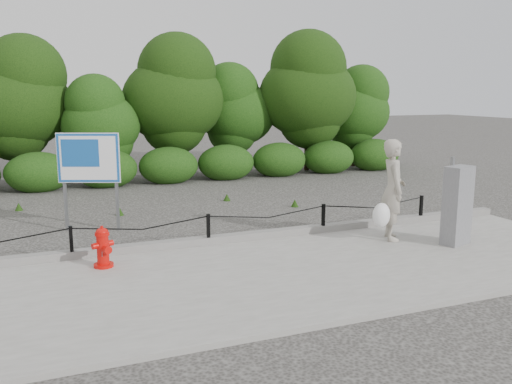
{
  "coord_description": "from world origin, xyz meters",
  "views": [
    {
      "loc": [
        -2.89,
        -9.69,
        3.01
      ],
      "look_at": [
        1.07,
        0.2,
        1.0
      ],
      "focal_mm": 38.0,
      "sensor_mm": 36.0,
      "label": 1
    }
  ],
  "objects": [
    {
      "name": "pedestrian",
      "position": [
        3.48,
        -0.98,
        1.05
      ],
      "size": [
        0.89,
        0.86,
        2.0
      ],
      "rotation": [
        0.0,
        0.0,
        1.17
      ],
      "color": "#A39B8C",
      "rests_on": "sidewalk"
    },
    {
      "name": "curb",
      "position": [
        0.0,
        0.05,
        0.15
      ],
      "size": [
        14.0,
        0.22,
        0.14
      ],
      "primitive_type": "cube",
      "color": "slate",
      "rests_on": "sidewalk"
    },
    {
      "name": "advertising_sign",
      "position": [
        -1.96,
        2.23,
        1.5
      ],
      "size": [
        1.25,
        0.55,
        2.12
      ],
      "rotation": [
        0.0,
        0.0,
        -0.38
      ],
      "color": "slate",
      "rests_on": "ground"
    },
    {
      "name": "utility_cabinet",
      "position": [
        4.44,
        -1.73,
        0.84
      ],
      "size": [
        0.65,
        0.5,
        1.67
      ],
      "rotation": [
        0.0,
        0.0,
        0.32
      ],
      "color": "gray",
      "rests_on": "sidewalk"
    },
    {
      "name": "treeline",
      "position": [
        0.56,
        8.94,
        2.66
      ],
      "size": [
        20.36,
        3.9,
        5.06
      ],
      "color": "black",
      "rests_on": "ground"
    },
    {
      "name": "ground",
      "position": [
        0.0,
        0.0,
        0.0
      ],
      "size": [
        90.0,
        90.0,
        0.0
      ],
      "primitive_type": "plane",
      "color": "#2D2B28",
      "rests_on": "ground"
    },
    {
      "name": "fire_hydrant",
      "position": [
        -2.03,
        -0.64,
        0.42
      ],
      "size": [
        0.43,
        0.43,
        0.71
      ],
      "rotation": [
        0.0,
        0.0,
        0.36
      ],
      "color": "red",
      "rests_on": "sidewalk"
    },
    {
      "name": "sidewalk",
      "position": [
        0.0,
        -2.0,
        0.04
      ],
      "size": [
        14.0,
        4.0,
        0.08
      ],
      "primitive_type": "cube",
      "color": "gray",
      "rests_on": "ground"
    },
    {
      "name": "chain_barrier",
      "position": [
        0.0,
        0.0,
        0.46
      ],
      "size": [
        10.06,
        0.06,
        0.6
      ],
      "color": "black",
      "rests_on": "sidewalk"
    }
  ]
}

